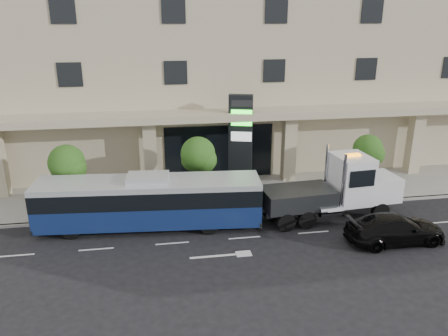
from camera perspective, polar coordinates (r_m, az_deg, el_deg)
The scene contains 11 objects.
ground at distance 25.87m, azimuth 2.02°, elevation -7.55°, with size 120.00×120.00×0.00m, color black.
sidewalk at distance 30.32m, azimuth 0.19°, elevation -3.25°, with size 120.00×6.00×0.15m, color gray.
curb at distance 27.61m, azimuth 1.21°, elevation -5.58°, with size 120.00×0.30×0.15m, color gray.
convention_center at distance 38.41m, azimuth -2.44°, elevation 16.62°, with size 60.00×17.60×20.00m.
tree_left at distance 28.12m, azimuth -19.79°, elevation 0.36°, with size 2.27×2.20×4.22m.
tree_mid at distance 27.68m, azimuth -3.36°, elevation 1.52°, with size 2.28×2.20×4.38m.
tree_right at distance 31.02m, azimuth 18.29°, elevation 2.08°, with size 2.10×2.00×4.04m.
city_bus at distance 25.39m, azimuth -9.75°, elevation -4.29°, with size 12.86×3.73×3.21m.
tow_truck at distance 27.11m, azimuth 14.52°, elevation -2.75°, with size 9.60×2.98×4.35m.
black_sedan at distance 25.50m, azimuth 21.45°, elevation -7.40°, with size 2.20×5.42×1.57m, color black.
signage_pylon at distance 30.41m, azimuth 2.16°, elevation 3.56°, with size 1.72×1.03×6.54m.
Camera 1 is at (-4.60, -22.68, 11.55)m, focal length 35.00 mm.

